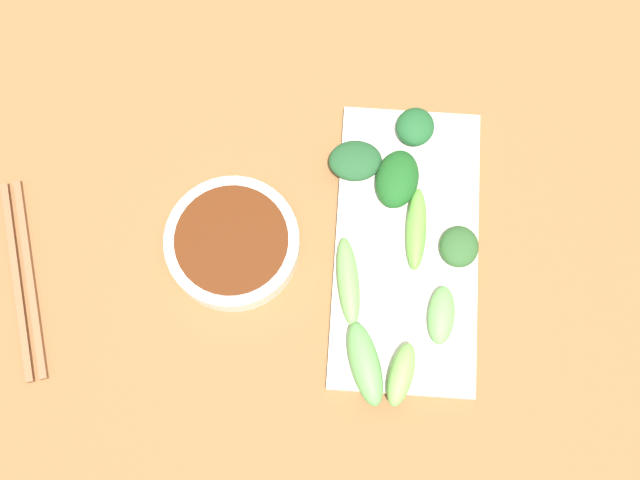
# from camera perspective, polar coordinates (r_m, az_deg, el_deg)

# --- Properties ---
(tabletop) EXTENTS (2.10, 2.10, 0.02)m
(tabletop) POSITION_cam_1_polar(r_m,az_deg,el_deg) (0.93, 2.10, -0.50)
(tabletop) COLOR brown
(tabletop) RESTS_ON ground
(sauce_bowl) EXTENTS (0.15, 0.15, 0.03)m
(sauce_bowl) POSITION_cam_1_polar(r_m,az_deg,el_deg) (0.90, -6.15, -0.23)
(sauce_bowl) COLOR white
(sauce_bowl) RESTS_ON tabletop
(serving_plate) EXTENTS (0.16, 0.33, 0.01)m
(serving_plate) POSITION_cam_1_polar(r_m,az_deg,el_deg) (0.92, 6.07, -0.38)
(serving_plate) COLOR silver
(serving_plate) RESTS_ON tabletop
(broccoli_stalk_0) EXTENTS (0.04, 0.07, 0.03)m
(broccoli_stalk_0) POSITION_cam_1_polar(r_m,az_deg,el_deg) (0.87, 5.72, -9.37)
(broccoli_stalk_0) COLOR #79AF54
(broccoli_stalk_0) RESTS_ON serving_plate
(broccoli_leafy_1) EXTENTS (0.06, 0.08, 0.03)m
(broccoli_leafy_1) POSITION_cam_1_polar(r_m,az_deg,el_deg) (0.92, 5.45, 4.28)
(broccoli_leafy_1) COLOR #1B571F
(broccoli_leafy_1) RESTS_ON serving_plate
(broccoli_stalk_2) EXTENTS (0.03, 0.07, 0.02)m
(broccoli_stalk_2) POSITION_cam_1_polar(r_m,az_deg,el_deg) (0.89, 8.52, -5.25)
(broccoli_stalk_2) COLOR #6BAF59
(broccoli_stalk_2) RESTS_ON serving_plate
(broccoli_stalk_3) EXTENTS (0.04, 0.10, 0.02)m
(broccoli_stalk_3) POSITION_cam_1_polar(r_m,az_deg,el_deg) (0.88, 2.16, -2.94)
(broccoli_stalk_3) COLOR #70B358
(broccoli_stalk_3) RESTS_ON serving_plate
(broccoli_stalk_4) EXTENTS (0.02, 0.09, 0.02)m
(broccoli_stalk_4) POSITION_cam_1_polar(r_m,az_deg,el_deg) (0.90, 6.79, 0.78)
(broccoli_stalk_4) COLOR #69B442
(broccoli_stalk_4) RESTS_ON serving_plate
(broccoli_stalk_5) EXTENTS (0.06, 0.10, 0.03)m
(broccoli_stalk_5) POSITION_cam_1_polar(r_m,az_deg,el_deg) (0.86, 3.18, -8.67)
(broccoli_stalk_5) COLOR #65AA57
(broccoli_stalk_5) RESTS_ON serving_plate
(broccoli_leafy_6) EXTENTS (0.05, 0.06, 0.02)m
(broccoli_leafy_6) POSITION_cam_1_polar(r_m,az_deg,el_deg) (0.94, 6.70, 7.89)
(broccoli_leafy_6) COLOR #1F592C
(broccoli_leafy_6) RESTS_ON serving_plate
(broccoli_leafy_7) EXTENTS (0.06, 0.05, 0.02)m
(broccoli_leafy_7) POSITION_cam_1_polar(r_m,az_deg,el_deg) (0.93, 2.74, 5.57)
(broccoli_leafy_7) COLOR #22522B
(broccoli_leafy_7) RESTS_ON serving_plate
(broccoli_leafy_8) EXTENTS (0.05, 0.05, 0.02)m
(broccoli_leafy_8) POSITION_cam_1_polar(r_m,az_deg,el_deg) (0.91, 9.75, -0.24)
(broccoli_leafy_8) COLOR #2F5B2B
(broccoli_leafy_8) RESTS_ON serving_plate
(chopsticks) EXTENTS (0.09, 0.23, 0.01)m
(chopsticks) POSITION_cam_1_polar(r_m,az_deg,el_deg) (0.96, -20.07, -2.57)
(chopsticks) COLOR #935F3D
(chopsticks) RESTS_ON tabletop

